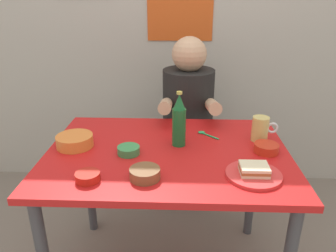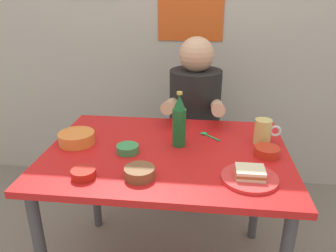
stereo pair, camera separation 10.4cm
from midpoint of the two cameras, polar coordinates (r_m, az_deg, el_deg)
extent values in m
cube|color=#ADA89E|center=(2.40, 4.22, 19.62)|extent=(4.40, 0.08, 2.60)
cube|color=red|center=(1.52, 1.76, -4.77)|extent=(1.10, 0.80, 0.03)
cylinder|color=#3F3F44|center=(2.08, -11.27, -8.76)|extent=(0.05, 0.05, 0.71)
cylinder|color=#3F3F44|center=(2.03, 16.66, -10.21)|extent=(0.05, 0.05, 0.71)
cylinder|color=#4C4C51|center=(2.32, 5.56, -9.21)|extent=(0.08, 0.08, 0.41)
cylinder|color=#2D2D33|center=(2.21, 5.78, -4.23)|extent=(0.34, 0.34, 0.04)
cylinder|color=black|center=(2.10, 6.07, 2.62)|extent=(0.32, 0.32, 0.52)
sphere|color=tan|center=(2.00, 6.50, 12.19)|extent=(0.21, 0.21, 0.21)
cylinder|color=tan|center=(1.83, 2.01, 3.51)|extent=(0.07, 0.31, 0.14)
cylinder|color=tan|center=(1.83, 10.17, 3.15)|extent=(0.07, 0.31, 0.14)
cylinder|color=red|center=(1.34, 16.14, -8.69)|extent=(0.22, 0.22, 0.01)
cube|color=beige|center=(1.33, 16.20, -8.21)|extent=(0.11, 0.09, 0.01)
cube|color=#9E592D|center=(1.32, 16.25, -7.76)|extent=(0.11, 0.09, 0.01)
cube|color=beige|center=(1.32, 16.31, -7.31)|extent=(0.11, 0.09, 0.01)
cylinder|color=#D1BC66|center=(1.63, 17.83, -0.96)|extent=(0.08, 0.08, 0.12)
torus|color=silver|center=(1.64, 19.84, -0.85)|extent=(0.06, 0.01, 0.06)
cylinder|color=#19602D|center=(1.52, 3.89, -0.29)|extent=(0.06, 0.06, 0.18)
cone|color=#19602D|center=(1.48, 4.02, 4.17)|extent=(0.05, 0.05, 0.07)
cylinder|color=#BFB74C|center=(1.47, 4.06, 5.69)|extent=(0.03, 0.03, 0.01)
cylinder|color=#B21E14|center=(1.32, -12.25, -8.09)|extent=(0.10, 0.10, 0.03)
cylinder|color=maroon|center=(1.32, -12.28, -7.81)|extent=(0.08, 0.08, 0.02)
cylinder|color=brown|center=(1.29, -2.64, -8.10)|extent=(0.12, 0.12, 0.04)
cylinder|color=brown|center=(1.29, -2.65, -7.75)|extent=(0.10, 0.10, 0.02)
cylinder|color=#388C4C|center=(1.49, -5.02, -4.00)|extent=(0.10, 0.10, 0.03)
cylinder|color=#5B643A|center=(1.48, -5.03, -3.73)|extent=(0.08, 0.08, 0.02)
cylinder|color=orange|center=(1.61, -13.76, -2.06)|extent=(0.17, 0.17, 0.05)
cylinder|color=#B25B2D|center=(1.61, -13.80, -1.67)|extent=(0.14, 0.14, 0.02)
cylinder|color=red|center=(1.53, 18.67, -4.29)|extent=(0.11, 0.11, 0.04)
cylinder|color=#A33521|center=(1.53, 18.71, -4.00)|extent=(0.09, 0.09, 0.02)
cylinder|color=#26A559|center=(1.65, 9.38, -1.95)|extent=(0.08, 0.08, 0.01)
ellipsoid|color=#26A559|center=(1.68, 7.99, -1.30)|extent=(0.04, 0.02, 0.01)
camera|label=1|loc=(0.05, -88.03, 0.82)|focal=35.20mm
camera|label=2|loc=(0.05, 91.97, -0.82)|focal=35.20mm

